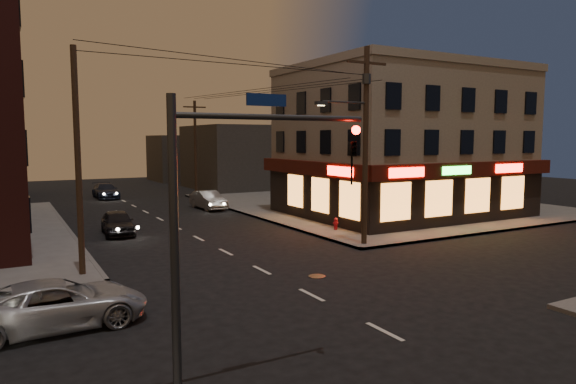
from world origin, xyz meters
TOP-DOWN VIEW (x-y plane):
  - ground at (0.00, 0.00)m, footprint 120.00×120.00m
  - sidewalk_ne at (18.00, 19.00)m, footprint 24.00×28.00m
  - pizza_building at (15.93, 13.43)m, footprint 15.85×12.85m
  - bg_building_ne_a at (14.00, 38.00)m, footprint 10.00×12.00m
  - bg_building_ne_b at (12.00, 52.00)m, footprint 8.00×8.00m
  - utility_pole_main at (6.68, 5.80)m, footprint 4.20×0.44m
  - utility_pole_far at (6.80, 32.00)m, footprint 0.26×0.26m
  - utility_pole_west at (-6.80, 6.50)m, footprint 0.24×0.24m
  - traffic_signal at (-5.57, -5.60)m, footprint 4.49×0.32m
  - suv_cross at (-8.20, 0.97)m, footprint 5.22×2.56m
  - sedan_near at (-3.70, 15.45)m, footprint 1.98×4.23m
  - sedan_mid at (4.74, 23.16)m, footprint 1.75×4.48m
  - sedan_far at (-1.02, 35.02)m, footprint 1.97×4.81m
  - fire_hydrant at (7.80, 9.84)m, footprint 0.33×0.33m

SIDE VIEW (x-z plane):
  - ground at x=0.00m, z-range 0.00..0.00m
  - sidewalk_ne at x=18.00m, z-range 0.00..0.15m
  - fire_hydrant at x=7.80m, z-range 0.18..0.91m
  - sedan_far at x=-1.02m, z-range 0.00..1.39m
  - sedan_near at x=-3.70m, z-range 0.00..1.40m
  - suv_cross at x=-8.20m, z-range 0.00..1.43m
  - sedan_mid at x=4.74m, z-range 0.00..1.45m
  - bg_building_ne_b at x=12.00m, z-range 0.00..6.00m
  - bg_building_ne_a at x=14.00m, z-range 0.00..7.00m
  - traffic_signal at x=-5.57m, z-range 0.92..7.39m
  - utility_pole_far at x=6.80m, z-range 0.15..9.15m
  - utility_pole_west at x=-6.80m, z-range 0.15..9.15m
  - pizza_building at x=15.93m, z-range 0.10..10.60m
  - utility_pole_main at x=6.68m, z-range 0.76..10.76m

